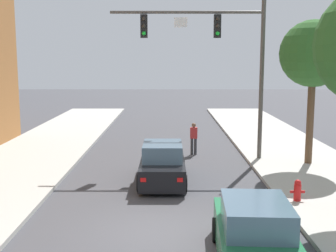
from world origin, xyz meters
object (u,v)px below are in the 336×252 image
object	(u,v)px
traffic_signal_mast	(217,47)
pedestrian_crossing_road	(192,137)
street_tree_second	(312,54)
car_lead_black	(161,164)
fire_hydrant	(296,190)
car_following_green	(253,236)

from	to	relation	value
traffic_signal_mast	pedestrian_crossing_road	distance (m)	4.78
pedestrian_crossing_road	street_tree_second	xyz separation A→B (m)	(5.09, -2.40, 4.12)
traffic_signal_mast	street_tree_second	world-z (taller)	traffic_signal_mast
traffic_signal_mast	car_lead_black	xyz separation A→B (m)	(-2.55, -3.67, -4.65)
fire_hydrant	street_tree_second	world-z (taller)	street_tree_second
fire_hydrant	car_lead_black	bearing A→B (deg)	149.06
pedestrian_crossing_road	street_tree_second	world-z (taller)	street_tree_second
traffic_signal_mast	street_tree_second	xyz separation A→B (m)	(4.06, -1.01, -0.33)
car_following_green	street_tree_second	bearing A→B (deg)	65.70
traffic_signal_mast	car_following_green	size ratio (longest dim) A/B	1.74
fire_hydrant	street_tree_second	bearing A→B (deg)	68.78
fire_hydrant	street_tree_second	size ratio (longest dim) A/B	0.11
traffic_signal_mast	street_tree_second	bearing A→B (deg)	-14.01
car_lead_black	street_tree_second	xyz separation A→B (m)	(6.61, 2.65, 4.31)
traffic_signal_mast	car_following_green	distance (m)	11.66
fire_hydrant	traffic_signal_mast	bearing A→B (deg)	107.19
car_lead_black	street_tree_second	size ratio (longest dim) A/B	0.66
pedestrian_crossing_road	street_tree_second	distance (m)	6.97
traffic_signal_mast	car_following_green	xyz separation A→B (m)	(-0.31, -10.69, -4.65)
pedestrian_crossing_road	fire_hydrant	world-z (taller)	pedestrian_crossing_road
car_following_green	pedestrian_crossing_road	bearing A→B (deg)	93.41
traffic_signal_mast	pedestrian_crossing_road	size ratio (longest dim) A/B	4.57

